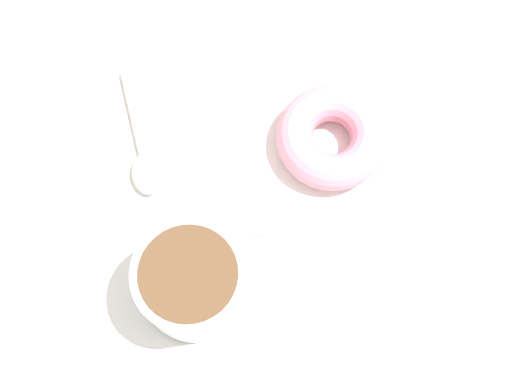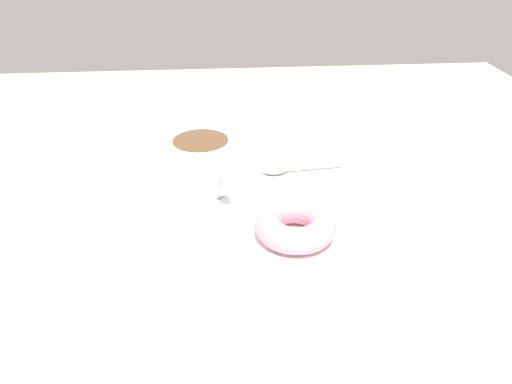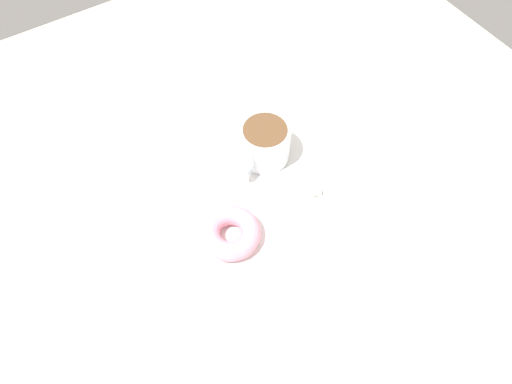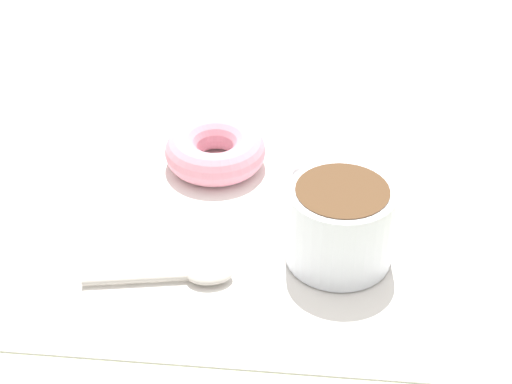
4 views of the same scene
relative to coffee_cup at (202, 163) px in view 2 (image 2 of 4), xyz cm
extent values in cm
cube|color=beige|center=(4.23, 7.27, -4.74)|extent=(120.00, 120.00, 2.00)
cube|color=white|center=(5.76, 6.57, -3.59)|extent=(38.03, 38.03, 0.30)
cylinder|color=silver|center=(-0.14, -0.09, -0.19)|extent=(8.36, 8.36, 6.52)
cylinder|color=brown|center=(-0.14, -0.09, 2.87)|extent=(7.16, 7.16, 0.60)
torus|color=silver|center=(3.76, 2.24, -0.19)|extent=(4.37, 3.10, 4.55)
torus|color=pink|center=(12.69, 10.43, -1.92)|extent=(9.21, 9.21, 3.05)
ellipsoid|color=#B7B2A8|center=(-2.93, 9.94, -2.99)|extent=(2.76, 3.83, 0.90)
cylinder|color=#B7B2A8|center=(-3.47, 15.24, -3.16)|extent=(1.47, 8.90, 0.56)
camera|label=1|loc=(3.10, -10.45, 52.68)|focal=50.00mm
camera|label=2|loc=(58.69, 2.24, 29.27)|focal=35.00mm
camera|label=3|loc=(28.25, 42.21, 63.80)|focal=35.00mm
camera|label=4|loc=(-52.22, 5.22, 40.78)|focal=60.00mm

